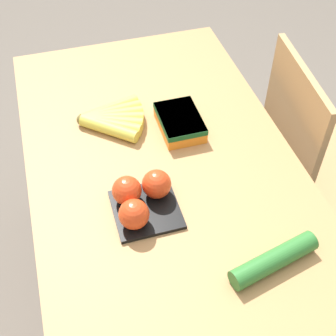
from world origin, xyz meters
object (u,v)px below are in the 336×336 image
banana_bunch (111,119)px  cucumber_near (274,260)px  chair (314,165)px  tomato_pack (141,198)px  carrot_bag (180,121)px

banana_bunch → cucumber_near: size_ratio=0.89×
chair → banana_bunch: (-0.10, -0.67, 0.29)m
tomato_pack → carrot_bag: size_ratio=0.99×
banana_bunch → carrot_bag: size_ratio=1.21×
chair → carrot_bag: (-0.03, -0.49, 0.30)m
cucumber_near → chair: bearing=137.6°
cucumber_near → banana_bunch: bearing=-156.3°
chair → carrot_bag: 0.57m
carrot_bag → cucumber_near: bearing=7.4°
tomato_pack → cucumber_near: 0.34m
banana_bunch → chair: bearing=81.2°
tomato_pack → cucumber_near: size_ratio=0.72×
chair → tomato_pack: chair is taller
chair → cucumber_near: (0.46, -0.42, 0.29)m
tomato_pack → cucumber_near: (0.24, 0.24, -0.02)m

